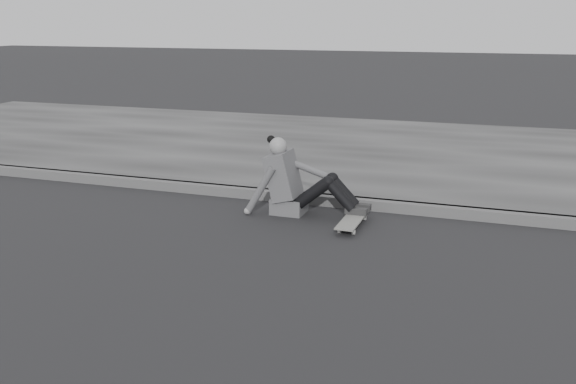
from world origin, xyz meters
name	(u,v)px	position (x,y,z in m)	size (l,w,h in m)	color
ground	(507,327)	(0.00, 0.00, 0.00)	(80.00, 80.00, 0.00)	black
curb	(511,217)	(0.00, 2.58, 0.06)	(24.00, 0.16, 0.12)	#4A4A4A
sidewalk	(513,161)	(0.00, 5.60, 0.06)	(24.00, 6.00, 0.12)	#383838
skateboard	(353,220)	(-1.59, 1.89, 0.07)	(0.20, 0.78, 0.09)	#ABABA5
seated_woman	(294,183)	(-2.33, 2.14, 0.36)	(1.38, 0.46, 0.88)	#4B4B4E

